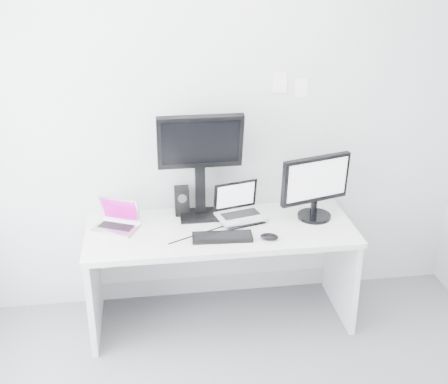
% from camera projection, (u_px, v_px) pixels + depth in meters
% --- Properties ---
extents(back_wall, '(3.60, 0.00, 3.60)m').
position_uv_depth(back_wall, '(214.00, 124.00, 4.00)').
color(back_wall, silver).
rests_on(back_wall, ground).
extents(desk, '(1.80, 0.70, 0.73)m').
position_uv_depth(desk, '(221.00, 274.00, 4.07)').
color(desk, silver).
rests_on(desk, ground).
extents(macbook, '(0.35, 0.31, 0.21)m').
position_uv_depth(macbook, '(114.00, 215.00, 3.86)').
color(macbook, '#B1B1B6').
rests_on(macbook, desk).
extents(speaker, '(0.13, 0.13, 0.20)m').
position_uv_depth(speaker, '(182.00, 201.00, 4.09)').
color(speaker, black).
rests_on(speaker, desk).
extents(dell_laptop, '(0.37, 0.32, 0.26)m').
position_uv_depth(dell_laptop, '(241.00, 203.00, 3.97)').
color(dell_laptop, '#B7B8BE').
rests_on(dell_laptop, desk).
extents(rear_monitor, '(0.57, 0.21, 0.77)m').
position_uv_depth(rear_monitor, '(200.00, 165.00, 3.93)').
color(rear_monitor, black).
rests_on(rear_monitor, desk).
extents(samsung_monitor, '(0.55, 0.37, 0.47)m').
position_uv_depth(samsung_monitor, '(316.00, 187.00, 3.98)').
color(samsung_monitor, black).
rests_on(samsung_monitor, desk).
extents(keyboard, '(0.40, 0.16, 0.03)m').
position_uv_depth(keyboard, '(222.00, 237.00, 3.78)').
color(keyboard, black).
rests_on(keyboard, desk).
extents(mouse, '(0.14, 0.11, 0.04)m').
position_uv_depth(mouse, '(269.00, 237.00, 3.77)').
color(mouse, black).
rests_on(mouse, desk).
extents(wall_note_0, '(0.10, 0.00, 0.14)m').
position_uv_depth(wall_note_0, '(280.00, 83.00, 3.94)').
color(wall_note_0, white).
rests_on(wall_note_0, back_wall).
extents(wall_note_1, '(0.09, 0.00, 0.13)m').
position_uv_depth(wall_note_1, '(301.00, 88.00, 3.97)').
color(wall_note_1, white).
rests_on(wall_note_1, back_wall).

